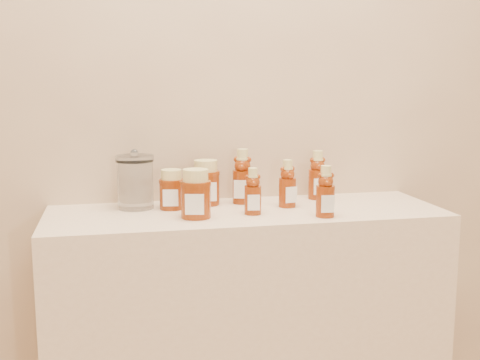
{
  "coord_description": "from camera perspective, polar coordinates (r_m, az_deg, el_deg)",
  "views": [
    {
      "loc": [
        -0.39,
        -0.19,
        1.3
      ],
      "look_at": [
        -0.03,
        1.52,
        1.0
      ],
      "focal_mm": 45.0,
      "sensor_mm": 36.0,
      "label": 1
    }
  ],
  "objects": [
    {
      "name": "display_table",
      "position": [
        1.98,
        0.58,
        -15.75
      ],
      "size": [
        1.2,
        0.4,
        0.9
      ],
      "primitive_type": "cube",
      "color": "beige",
      "rests_on": "ground"
    },
    {
      "name": "honey_jar_back",
      "position": [
        1.91,
        -3.26,
        -0.23
      ],
      "size": [
        0.09,
        0.09,
        0.14
      ],
      "primitive_type": null,
      "rotation": [
        0.0,
        0.0,
        0.01
      ],
      "color": "#682108",
      "rests_on": "display_table"
    },
    {
      "name": "bear_bottle_front_left",
      "position": [
        1.77,
        1.23,
        -0.77
      ],
      "size": [
        0.06,
        0.06,
        0.16
      ],
      "primitive_type": null,
      "rotation": [
        0.0,
        0.0,
        -0.13
      ],
      "color": "#682108",
      "rests_on": "display_table"
    },
    {
      "name": "wall_back",
      "position": [
        1.98,
        -0.65,
        11.15
      ],
      "size": [
        3.5,
        0.02,
        2.7
      ],
      "primitive_type": "cube",
      "color": "tan",
      "rests_on": "ground"
    },
    {
      "name": "glass_canister",
      "position": [
        1.87,
        -9.91,
        0.02
      ],
      "size": [
        0.15,
        0.15,
        0.18
      ],
      "primitive_type": null,
      "rotation": [
        0.0,
        0.0,
        0.29
      ],
      "color": "white",
      "rests_on": "display_table"
    },
    {
      "name": "bear_bottle_front_right",
      "position": [
        1.75,
        8.11,
        -0.75
      ],
      "size": [
        0.06,
        0.06,
        0.17
      ],
      "primitive_type": null,
      "rotation": [
        0.0,
        0.0,
        -0.08
      ],
      "color": "#682108",
      "rests_on": "display_table"
    },
    {
      "name": "bear_bottle_back_mid",
      "position": [
        1.87,
        4.52,
        -0.03
      ],
      "size": [
        0.07,
        0.07,
        0.17
      ],
      "primitive_type": null,
      "rotation": [
        0.0,
        0.0,
        0.18
      ],
      "color": "#682108",
      "rests_on": "display_table"
    },
    {
      "name": "honey_jar_front",
      "position": [
        1.73,
        -4.22,
        -1.29
      ],
      "size": [
        0.11,
        0.11,
        0.14
      ],
      "primitive_type": null,
      "rotation": [
        0.0,
        0.0,
        -0.22
      ],
      "color": "#682108",
      "rests_on": "display_table"
    },
    {
      "name": "honey_jar_left",
      "position": [
        1.85,
        -6.51,
        -0.88
      ],
      "size": [
        0.09,
        0.09,
        0.12
      ],
      "primitive_type": null,
      "rotation": [
        0.0,
        0.0,
        -0.19
      ],
      "color": "#682108",
      "rests_on": "display_table"
    },
    {
      "name": "bear_bottle_back_left",
      "position": [
        1.92,
        0.23,
        0.7
      ],
      "size": [
        0.09,
        0.09,
        0.2
      ],
      "primitive_type": null,
      "rotation": [
        0.0,
        0.0,
        -0.37
      ],
      "color": "#682108",
      "rests_on": "display_table"
    },
    {
      "name": "bear_bottle_back_right",
      "position": [
        2.01,
        7.35,
        0.78
      ],
      "size": [
        0.06,
        0.06,
        0.18
      ],
      "primitive_type": null,
      "rotation": [
        0.0,
        0.0,
        -0.03
      ],
      "color": "#682108",
      "rests_on": "display_table"
    }
  ]
}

